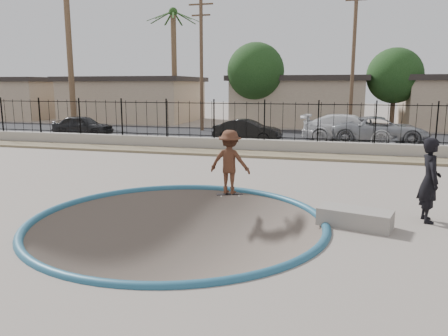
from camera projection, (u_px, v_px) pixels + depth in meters
name	position (u px, v px, depth m)	size (l,w,h in m)	color
ground	(269.00, 168.00, 22.78)	(120.00, 120.00, 2.20)	gray
bowl_pit	(178.00, 221.00, 10.26)	(6.84, 6.84, 1.80)	#52473F
coping_ring	(178.00, 221.00, 10.26)	(7.04, 7.04, 0.20)	#235772
rock_strip	(260.00, 154.00, 19.91)	(42.00, 1.60, 0.11)	#867658
retaining_wall	(264.00, 146.00, 20.91)	(42.00, 0.45, 0.60)	gray
fence	(264.00, 121.00, 20.68)	(40.00, 0.04, 1.80)	black
street	(283.00, 136.00, 27.31)	(90.00, 8.00, 0.04)	black
house_west_far	(15.00, 98.00, 43.26)	(10.60, 8.60, 3.90)	tan
house_west	(134.00, 99.00, 39.86)	(11.60, 8.60, 3.90)	tan
house_center	(299.00, 100.00, 35.94)	(10.60, 8.60, 3.90)	tan
palm_left	(68.00, 21.00, 33.11)	(2.30, 2.30, 11.30)	brown
palm_mid	(174.00, 41.00, 35.31)	(2.30, 2.30, 9.30)	brown
utility_pole_left	(201.00, 62.00, 29.90)	(1.70, 0.24, 9.00)	#473323
utility_pole_mid	(353.00, 56.00, 27.24)	(1.70, 0.24, 9.50)	#473323
street_tree_left	(256.00, 72.00, 33.00)	(4.32, 4.32, 6.36)	#473323
street_tree_mid	(395.00, 76.00, 31.40)	(3.96, 3.96, 5.83)	#473323
skater	(230.00, 165.00, 12.44)	(1.17, 0.67, 1.82)	brown
skateboard	(230.00, 194.00, 12.60)	(0.77, 0.46, 0.07)	black
videographer	(430.00, 180.00, 10.09)	(0.72, 0.47, 1.98)	black
concrete_ledge	(355.00, 218.00, 9.87)	(1.60, 0.70, 0.40)	gray
car_a	(83.00, 125.00, 27.42)	(1.51, 3.76, 1.28)	black
car_b	(247.00, 131.00, 24.53)	(1.31, 3.75, 1.23)	black
car_c	(350.00, 128.00, 24.23)	(2.14, 5.27, 1.53)	white
car_d	(379.00, 130.00, 23.83)	(2.41, 5.22, 1.45)	#93969B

